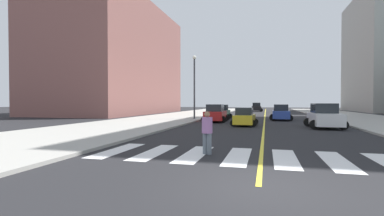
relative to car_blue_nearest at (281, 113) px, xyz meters
The scene contains 13 objects.
ground_plane 28.07m from the car_blue_nearest, 93.86° to the right, with size 220.00×220.00×0.00m, color black.
sidewalk_kerb_west 16.22m from the car_blue_nearest, 150.43° to the right, with size 10.00×120.00×0.15m, color #9E9B93.
crosswalk_paint 24.08m from the car_blue_nearest, 94.50° to the right, with size 13.50×4.00×0.01m.
lane_divider_paint 12.19m from the car_blue_nearest, 98.94° to the left, with size 0.16×80.00×0.01m, color yellow.
low_rise_brick_west 33.67m from the car_blue_nearest, 155.91° to the left, with size 16.00×32.00×20.09m, color brown.
car_blue_nearest is the anchor object (origin of this frame).
car_black_second 30.60m from the car_blue_nearest, 97.21° to the left, with size 2.88×4.55×2.01m.
car_white_third 10.18m from the car_blue_nearest, 72.73° to the right, with size 2.97×4.68×2.07m.
car_yellow_fourth 9.93m from the car_blue_nearest, 111.36° to the right, with size 2.42×3.80×1.67m.
car_green_fifth 7.31m from the car_blue_nearest, behind, with size 2.60×4.13×1.83m.
car_red_sixth 8.63m from the car_blue_nearest, 144.93° to the right, with size 2.71×4.32×1.92m.
pedestrian_crossing 24.24m from the car_blue_nearest, 99.71° to the right, with size 0.44×0.44×1.79m.
street_lamp 11.05m from the car_blue_nearest, 167.54° to the right, with size 0.44×0.44×7.64m.
Camera 1 is at (0.18, -7.41, 2.19)m, focal length 26.41 mm.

